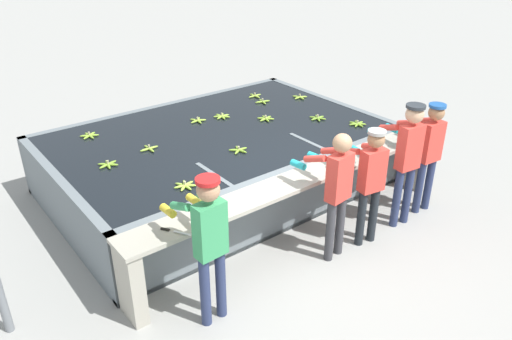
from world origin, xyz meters
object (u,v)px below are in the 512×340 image
worker_4 (428,148)px  banana_bunch_floating_0 (318,118)px  worker_1 (336,185)px  banana_bunch_floating_4 (262,102)px  banana_bunch_floating_3 (357,124)px  banana_bunch_floating_6 (89,136)px  banana_bunch_floating_9 (222,116)px  banana_bunch_floating_7 (300,97)px  banana_bunch_floating_10 (185,185)px  banana_bunch_floating_11 (198,120)px  worker_3 (407,153)px  banana_bunch_floating_12 (266,119)px  worker_2 (370,176)px  banana_bunch_floating_8 (108,164)px  banana_bunch_floating_1 (239,150)px  banana_bunch_floating_5 (149,149)px  worker_0 (209,237)px  banana_bunch_floating_2 (255,96)px  knife_0 (171,231)px

worker_4 → banana_bunch_floating_0: worker_4 is taller
worker_1 → banana_bunch_floating_4: worker_1 is taller
worker_4 → banana_bunch_floating_3: worker_4 is taller
worker_4 → worker_1: bearing=180.0°
worker_4 → banana_bunch_floating_0: 1.88m
banana_bunch_floating_6 → banana_bunch_floating_9: 2.09m
worker_1 → banana_bunch_floating_3: size_ratio=5.97×
worker_1 → banana_bunch_floating_7: (1.97, 2.80, -0.06)m
worker_4 → banana_bunch_floating_10: (-3.19, 1.20, -0.04)m
banana_bunch_floating_7 → banana_bunch_floating_11: size_ratio=1.00×
banana_bunch_floating_10 → banana_bunch_floating_6: bearing=98.4°
worker_3 → banana_bunch_floating_6: worker_3 is taller
worker_4 → banana_bunch_floating_12: size_ratio=5.80×
banana_bunch_floating_3 → worker_2: bearing=-133.4°
worker_1 → worker_2: 0.56m
banana_bunch_floating_12 → worker_4: bearing=-66.6°
banana_bunch_floating_7 → banana_bunch_floating_8: 3.88m
banana_bunch_floating_3 → banana_bunch_floating_12: same height
banana_bunch_floating_1 → banana_bunch_floating_0: bearing=7.1°
banana_bunch_floating_3 → worker_3: bearing=-111.9°
banana_bunch_floating_1 → banana_bunch_floating_7: (2.22, 1.17, 0.00)m
banana_bunch_floating_0 → banana_bunch_floating_4: size_ratio=1.00×
banana_bunch_floating_1 → banana_bunch_floating_5: (-0.96, 0.81, 0.00)m
banana_bunch_floating_0 → banana_bunch_floating_8: size_ratio=1.00×
worker_0 → banana_bunch_floating_9: worker_0 is taller
banana_bunch_floating_4 → banana_bunch_floating_5: 2.57m
banana_bunch_floating_8 → worker_3: bearing=-36.8°
banana_bunch_floating_3 → banana_bunch_floating_7: (0.17, 1.52, 0.00)m
banana_bunch_floating_1 → banana_bunch_floating_2: (1.63, 1.73, 0.00)m
worker_2 → banana_bunch_floating_9: worker_2 is taller
banana_bunch_floating_11 → banana_bunch_floating_4: bearing=3.1°
banana_bunch_floating_5 → worker_3: bearing=-44.9°
banana_bunch_floating_8 → banana_bunch_floating_9: bearing=14.0°
banana_bunch_floating_7 → banana_bunch_floating_8: bearing=-172.8°
worker_2 → knife_0: 2.58m
worker_1 → banana_bunch_floating_4: bearing=66.9°
banana_bunch_floating_1 → banana_bunch_floating_4: bearing=42.1°
worker_3 → knife_0: size_ratio=5.63×
banana_bunch_floating_4 → banana_bunch_floating_11: size_ratio=1.02×
worker_1 → banana_bunch_floating_2: worker_1 is taller
worker_4 → banana_bunch_floating_6: (-3.52, 3.41, -0.04)m
banana_bunch_floating_11 → worker_3: bearing=-65.3°
worker_3 → banana_bunch_floating_8: bearing=143.2°
worker_0 → knife_0: 0.50m
worker_0 → worker_2: 2.37m
banana_bunch_floating_7 → banana_bunch_floating_8: (-3.85, -0.48, -0.00)m
worker_1 → banana_bunch_floating_1: (-0.25, 1.63, -0.06)m
banana_bunch_floating_5 → banana_bunch_floating_12: (2.02, -0.10, -0.00)m
banana_bunch_floating_1 → banana_bunch_floating_7: size_ratio=1.01×
banana_bunch_floating_0 → banana_bunch_floating_10: same height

